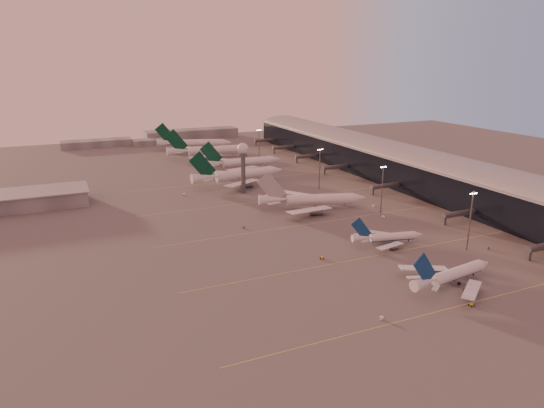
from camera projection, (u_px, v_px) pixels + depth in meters
name	position (u px, v px, depth m)	size (l,w,h in m)	color
ground	(347.00, 274.00, 177.36)	(700.00, 700.00, 0.00)	#5B5858
taxiway_markings	(337.00, 219.00, 238.02)	(180.00, 185.25, 0.02)	#DAD14D
terminal	(398.00, 164.00, 312.59)	(57.00, 362.00, 23.04)	black
hangar	(5.00, 201.00, 252.05)	(82.00, 27.00, 8.50)	slate
radar_tower	(243.00, 158.00, 278.30)	(6.40, 6.40, 31.10)	#4F5155
mast_a	(470.00, 218.00, 195.92)	(3.60, 0.56, 25.00)	#4F5155
mast_b	(382.00, 187.00, 242.90)	(3.60, 0.56, 25.00)	#4F5155
mast_c	(320.00, 167.00, 289.10)	(3.60, 0.56, 25.00)	#4F5155
mast_d	(259.00, 144.00, 367.10)	(3.60, 0.56, 25.00)	#4F5155
distant_horizon	(165.00, 137.00, 461.85)	(165.00, 37.50, 9.00)	slate
narrowbody_near	(452.00, 276.00, 168.15)	(39.84, 31.60, 15.61)	silver
narrowbody_mid	(388.00, 238.00, 205.38)	(32.20, 25.42, 12.75)	silver
widebody_white	(313.00, 202.00, 253.72)	(56.05, 44.26, 20.31)	silver
greentail_a	(239.00, 177.00, 305.15)	(63.13, 50.82, 22.92)	silver
greentail_b	(243.00, 164.00, 343.73)	(59.40, 47.91, 21.56)	silver
greentail_c	(209.00, 152.00, 384.16)	(66.01, 53.04, 24.01)	silver
greentail_d	(195.00, 145.00, 418.47)	(62.28, 49.47, 23.49)	silver
gsv_truck_a	(382.00, 316.00, 146.31)	(5.54, 4.78, 2.20)	white
gsv_tug_near	(471.00, 305.00, 154.26)	(2.24, 3.40, 0.92)	gold
gsv_catering_a	(488.00, 244.00, 199.96)	(5.41, 2.66, 4.40)	#5C5F61
gsv_tug_mid	(322.00, 258.00, 190.46)	(3.68, 2.95, 0.91)	gold
gsv_truck_b	(384.00, 216.00, 239.49)	(6.10, 3.52, 2.32)	white
gsv_truck_c	(244.00, 226.00, 225.29)	(4.52, 4.56, 1.91)	#5C5F61
gsv_catering_b	(374.00, 203.00, 257.25)	(5.33, 2.94, 4.17)	white
gsv_tug_far	(294.00, 199.00, 270.18)	(3.50, 3.84, 0.94)	white
gsv_truck_d	(184.00, 193.00, 278.68)	(4.13, 6.31, 2.40)	white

